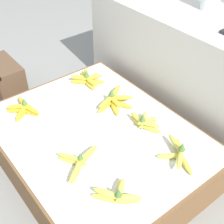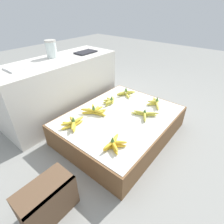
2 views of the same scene
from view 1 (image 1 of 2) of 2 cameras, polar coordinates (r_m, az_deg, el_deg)
The scene contains 11 objects.
ground_plane at distance 1.94m, azimuth -2.60°, elevation -9.14°, with size 10.00×10.00×0.00m, color gray.
display_platform at distance 1.85m, azimuth -2.71°, elevation -6.55°, with size 1.24×0.97×0.25m.
back_vendor_table at distance 2.24m, azimuth 13.37°, elevation 8.90°, with size 1.46×0.54×0.71m.
wooden_crate at distance 2.51m, azimuth -18.99°, elevation 5.63°, with size 0.36×0.20×0.28m.
banana_bunch_front_left at distance 1.94m, azimuth -15.85°, elevation 0.63°, with size 0.23×0.15×0.10m.
banana_bunch_front_midright at distance 1.58m, azimuth -6.10°, elevation -8.94°, with size 0.21×0.27×0.09m.
banana_bunch_front_right at distance 1.44m, azimuth 1.03°, elevation -14.88°, with size 0.19×0.18×0.10m.
banana_bunch_middle_left at distance 2.13m, azimuth -4.47°, elevation 6.05°, with size 0.25×0.22×0.11m.
banana_bunch_middle_midleft at distance 1.94m, azimuth 0.47°, elevation 2.20°, with size 0.24×0.27×0.11m.
banana_bunch_middle_midright at distance 1.79m, azimuth 5.95°, elevation -1.81°, with size 0.22×0.14×0.10m.
banana_bunch_middle_right at distance 1.64m, azimuth 12.05°, elevation -7.38°, with size 0.26×0.20×0.11m.
Camera 1 is at (1.06, -0.72, 1.46)m, focal length 50.00 mm.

